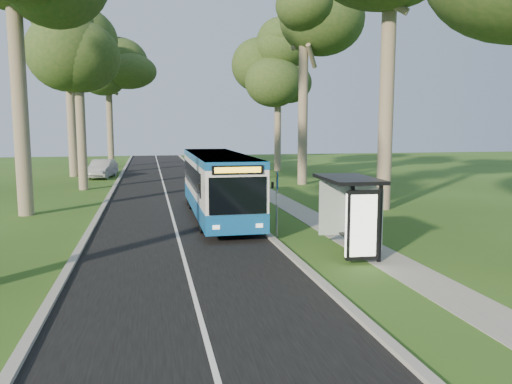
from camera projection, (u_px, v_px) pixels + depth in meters
ground at (273, 241)px, 18.96m from camera, size 120.00×120.00×0.00m
road at (169, 204)px, 27.93m from camera, size 7.00×100.00×0.02m
kerb_east at (231, 201)px, 28.65m from camera, size 0.25×100.00×0.12m
kerb_west at (104, 205)px, 27.19m from camera, size 0.25×100.00×0.12m
centre_line at (169, 204)px, 27.92m from camera, size 0.12×100.00×0.00m
footpath at (281, 201)px, 29.28m from camera, size 1.50×100.00×0.02m
bus at (218, 185)px, 23.79m from camera, size 2.49×11.50×3.04m
bus_stop_sign at (277, 197)px, 19.37m from camera, size 0.10×0.37×2.60m
bus_shelter at (357, 202)px, 16.48m from camera, size 1.83×3.15×2.63m
litter_bin at (250, 201)px, 26.20m from camera, size 0.49×0.49×0.86m
car_white at (101, 166)px, 45.70m from camera, size 3.02×4.70×1.49m
car_silver at (102, 169)px, 42.54m from camera, size 2.39×4.92×1.55m
tree_west_c at (77, 48)px, 33.30m from camera, size 5.20×5.20×12.89m
tree_west_d at (67, 21)px, 42.11m from camera, size 5.20×5.20×17.85m
tree_west_e at (108, 66)px, 52.65m from camera, size 5.20×5.20×14.45m
tree_east_c at (304, 18)px, 36.26m from camera, size 5.20×5.20×16.52m
tree_east_d at (278, 63)px, 48.37m from camera, size 5.20×5.20×14.15m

